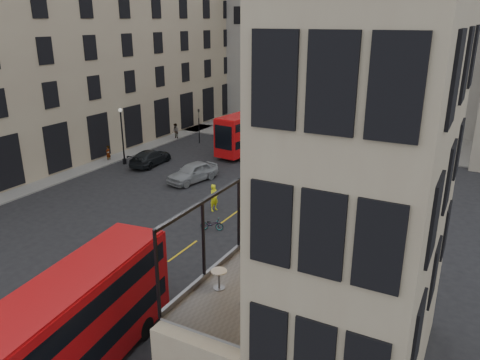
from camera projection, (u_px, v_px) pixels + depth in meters
The scene contains 31 objects.
ground at pixel (145, 313), 21.92m from camera, with size 140.00×140.00×0.00m, color black.
host_building_main at pixel (375, 194), 14.95m from camera, with size 7.26×11.40×15.10m.
host_frontage at pixel (273, 311), 18.29m from camera, with size 3.00×11.00×4.50m, color tan.
cafe_floor at pixel (274, 259), 17.54m from camera, with size 3.00×10.00×0.10m, color slate.
building_left at pixel (53, 37), 46.87m from camera, with size 14.60×50.60×22.00m.
gateway at pixel (345, 48), 61.09m from camera, with size 35.00×10.60×18.00m.
pavement_far at pixel (308, 133), 56.25m from camera, with size 40.00×12.00×0.12m, color slate.
pavement_left at pixel (36, 173), 41.70m from camera, with size 8.00×48.00×0.12m, color slate.
traffic_light_near at pixel (245, 185), 31.58m from camera, with size 0.16×0.20×3.80m.
traffic_light_far at pixel (199, 122), 51.15m from camera, with size 0.16×0.20×3.80m.
street_lamp_a at pixel (123, 139), 43.71m from camera, with size 0.36×0.36×5.33m.
street_lamp_b at pixel (296, 120), 52.15m from camera, with size 0.36×0.36×5.33m.
bus_near at pixel (64, 332), 16.78m from camera, with size 3.83×11.03×4.31m.
bus_far at pixel (254, 129), 48.20m from camera, with size 3.56×10.63×4.16m.
car_a at pixel (193, 172), 39.47m from camera, with size 1.92×4.78×1.63m, color gray.
car_b at pixel (333, 152), 45.43m from camera, with size 1.74×4.99×1.65m, color #B2230B.
car_c at pixel (150, 157), 44.00m from camera, with size 2.00×4.93×1.43m, color black.
bicycle at pixel (212, 224), 30.46m from camera, with size 0.53×1.51×0.79m, color gray.
cyclist at pixel (214, 198), 33.38m from camera, with size 0.72×0.47×1.96m, color #FBFE1A.
pedestrian_a at pixel (176, 132), 53.13m from camera, with size 0.90×0.70×1.85m, color gray.
pedestrian_b at pixel (273, 119), 59.75m from camera, with size 1.26×0.73×1.95m, color gray.
pedestrian_c at pixel (367, 134), 52.71m from camera, with size 0.90×0.38×1.54m, color gray.
pedestrian_d at pixel (356, 134), 52.67m from camera, with size 0.78×0.51×1.60m, color gray.
pedestrian_e at pixel (108, 153), 45.13m from camera, with size 0.56×0.37×1.53m, color gray.
cafe_table_near at pixel (219, 277), 15.40m from camera, with size 0.53×0.53×0.67m.
cafe_table_mid at pixel (250, 243), 17.54m from camera, with size 0.63×0.63×0.79m.
cafe_table_far at pixel (281, 214), 20.28m from camera, with size 0.57×0.57×0.72m.
cafe_chair_a at pixel (250, 296), 14.72m from camera, with size 0.45×0.45×0.76m.
cafe_chair_b at pixel (293, 270), 16.12m from camera, with size 0.46×0.46×0.89m.
cafe_chair_c at pixel (291, 255), 17.22m from camera, with size 0.44×0.44×0.84m.
cafe_chair_d at pixel (327, 230), 19.14m from camera, with size 0.51×0.51×0.90m.
Camera 1 is at (12.72, -14.37, 13.09)m, focal length 35.00 mm.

